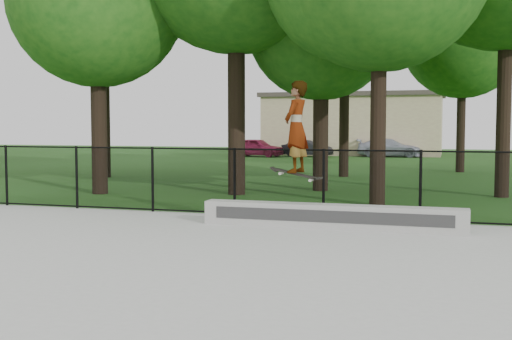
# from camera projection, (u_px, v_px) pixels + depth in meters

# --- Properties ---
(ground) EXTENTS (100.00, 100.00, 0.00)m
(ground) POSITION_uv_depth(u_px,v_px,m) (94.00, 278.00, 8.63)
(ground) COLOR #245016
(ground) RESTS_ON ground
(concrete_slab) EXTENTS (14.00, 12.00, 0.06)m
(concrete_slab) POSITION_uv_depth(u_px,v_px,m) (94.00, 276.00, 8.63)
(concrete_slab) COLOR #AAABA5
(concrete_slab) RESTS_ON ground
(grind_ledge) EXTENTS (5.10, 0.40, 0.46)m
(grind_ledge) POSITION_uv_depth(u_px,v_px,m) (331.00, 216.00, 12.41)
(grind_ledge) COLOR #AEAEA9
(grind_ledge) RESTS_ON concrete_slab
(car_a) EXTENTS (3.73, 2.02, 1.21)m
(car_a) POSITION_uv_depth(u_px,v_px,m) (257.00, 147.00, 41.98)
(car_a) COLOR #9B1C45
(car_a) RESTS_ON ground
(car_b) EXTENTS (3.12, 1.65, 1.08)m
(car_b) POSITION_uv_depth(u_px,v_px,m) (307.00, 148.00, 41.86)
(car_b) COLOR black
(car_b) RESTS_ON ground
(car_c) EXTENTS (3.88, 1.89, 1.20)m
(car_c) POSITION_uv_depth(u_px,v_px,m) (389.00, 148.00, 41.53)
(car_c) COLOR #9EA0B3
(car_c) RESTS_ON ground
(skater_airborne) EXTENTS (0.83, 0.72, 1.96)m
(skater_airborne) POSITION_uv_depth(u_px,v_px,m) (296.00, 128.00, 12.47)
(skater_airborne) COLOR black
(skater_airborne) RESTS_ON ground
(chainlink_fence) EXTENTS (16.06, 0.06, 1.50)m
(chainlink_fence) POSITION_uv_depth(u_px,v_px,m) (235.00, 181.00, 14.21)
(chainlink_fence) COLOR black
(chainlink_fence) RESTS_ON concrete_slab
(distant_building) EXTENTS (12.40, 6.40, 4.30)m
(distant_building) POSITION_uv_depth(u_px,v_px,m) (354.00, 124.00, 45.34)
(distant_building) COLOR #CBBA8F
(distant_building) RESTS_ON ground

